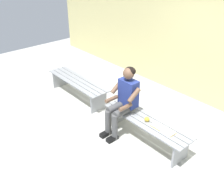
{
  "coord_description": "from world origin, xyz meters",
  "views": [
    {
      "loc": [
        -2.3,
        2.82,
        2.95
      ],
      "look_at": [
        0.71,
        0.15,
        0.78
      ],
      "focal_mm": 41.36,
      "sensor_mm": 36.0,
      "label": 1
    }
  ],
  "objects_px": {
    "bench_far": "(78,84)",
    "apple": "(147,119)",
    "bench_near": "(146,125)",
    "person_seated": "(123,99)",
    "book_open": "(163,129)"
  },
  "relations": [
    {
      "from": "bench_far",
      "to": "apple",
      "type": "xyz_separation_m",
      "value": [
        -2.07,
        0.03,
        0.14
      ]
    },
    {
      "from": "bench_near",
      "to": "apple",
      "type": "relative_size",
      "value": 19.76
    },
    {
      "from": "person_seated",
      "to": "apple",
      "type": "height_order",
      "value": "person_seated"
    },
    {
      "from": "bench_near",
      "to": "book_open",
      "type": "height_order",
      "value": "book_open"
    },
    {
      "from": "book_open",
      "to": "apple",
      "type": "bearing_deg",
      "value": 4.43
    },
    {
      "from": "apple",
      "to": "bench_near",
      "type": "bearing_deg",
      "value": -43.69
    },
    {
      "from": "person_seated",
      "to": "book_open",
      "type": "distance_m",
      "value": 0.86
    },
    {
      "from": "bench_near",
      "to": "person_seated",
      "type": "bearing_deg",
      "value": 11.86
    },
    {
      "from": "bench_near",
      "to": "person_seated",
      "type": "distance_m",
      "value": 0.59
    },
    {
      "from": "person_seated",
      "to": "book_open",
      "type": "relative_size",
      "value": 2.99
    },
    {
      "from": "bench_far",
      "to": "book_open",
      "type": "xyz_separation_m",
      "value": [
        -2.39,
        0.0,
        0.11
      ]
    },
    {
      "from": "bench_near",
      "to": "person_seated",
      "type": "height_order",
      "value": "person_seated"
    },
    {
      "from": "bench_far",
      "to": "apple",
      "type": "relative_size",
      "value": 20.35
    },
    {
      "from": "person_seated",
      "to": "bench_near",
      "type": "bearing_deg",
      "value": -168.14
    },
    {
      "from": "bench_near",
      "to": "bench_far",
      "type": "xyz_separation_m",
      "value": [
        2.04,
        0.0,
        0.0
      ]
    }
  ]
}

